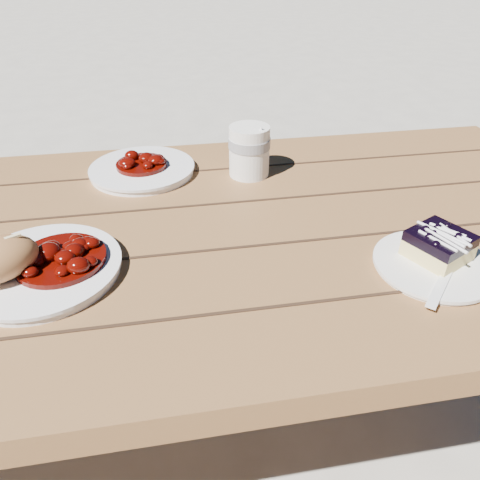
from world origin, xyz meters
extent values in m
plane|color=#ADA89C|center=(0.00, 0.00, 0.00)|extent=(60.00, 60.00, 0.00)
cube|color=brown|center=(0.00, 0.00, 0.72)|extent=(2.00, 0.80, 0.05)
cube|color=brown|center=(0.88, 0.32, 0.35)|extent=(0.07, 0.07, 0.70)
cube|color=brown|center=(0.00, 0.65, 0.44)|extent=(1.80, 0.25, 0.04)
cube|color=brown|center=(0.80, 0.65, 0.21)|extent=(0.06, 0.06, 0.42)
cylinder|color=white|center=(-0.08, -0.10, 0.76)|extent=(0.24, 0.24, 0.02)
cylinder|color=white|center=(0.54, -0.19, 0.76)|extent=(0.19, 0.19, 0.01)
cube|color=#EFD882|center=(0.55, -0.18, 0.77)|extent=(0.11, 0.11, 0.03)
cube|color=black|center=(0.55, -0.18, 0.80)|extent=(0.11, 0.11, 0.02)
cylinder|color=white|center=(0.31, 0.20, 0.81)|extent=(0.09, 0.09, 0.11)
cylinder|color=white|center=(0.07, 0.25, 0.76)|extent=(0.23, 0.23, 0.02)
camera|label=1|loc=(0.13, -0.74, 1.21)|focal=35.00mm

